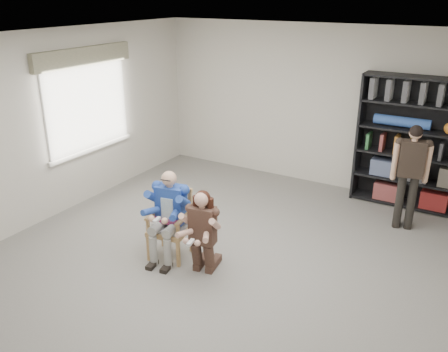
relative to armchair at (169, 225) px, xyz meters
The scene contains 8 objects.
room_shell 1.17m from the armchair, ahead, with size 6.00×7.00×2.80m, color beige, non-canonical shape.
floor 0.83m from the armchair, ahead, with size 6.00×7.00×0.01m, color slate.
window_left 2.71m from the armchair, 157.04° to the left, with size 0.16×2.00×1.75m, color silver, non-canonical shape.
armchair is the anchor object (origin of this frame).
seated_man 0.14m from the armchair, ahead, with size 0.52×0.72×1.20m, color navy, non-canonical shape.
kneeling_woman 0.60m from the armchair, 11.69° to the right, with size 0.46×0.74×1.10m, color #3A241F, non-canonical shape.
bookshelf 4.07m from the armchair, 53.50° to the left, with size 1.80×0.38×2.10m, color black, non-canonical shape.
standing_man 3.46m from the armchair, 43.90° to the left, with size 0.49×0.27×1.58m, color black, non-canonical shape.
Camera 1 is at (2.69, -4.32, 3.30)m, focal length 38.00 mm.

